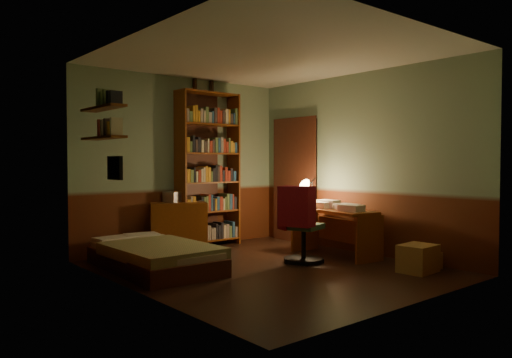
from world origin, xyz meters
TOP-DOWN VIEW (x-y plane):
  - floor at (0.00, 0.00)m, footprint 3.50×4.00m
  - ceiling at (0.00, 0.00)m, footprint 3.50×4.00m
  - wall_back at (0.00, 2.01)m, footprint 3.50×0.02m
  - wall_left at (-1.76, 0.00)m, footprint 0.02×4.00m
  - wall_right at (1.76, 0.00)m, footprint 0.02×4.00m
  - wall_front at (0.00, -2.01)m, footprint 3.50×0.02m
  - doorway at (1.72, 1.30)m, footprint 0.06×0.90m
  - door_trim at (1.69, 1.30)m, footprint 0.02×0.98m
  - bed at (-1.10, 0.88)m, footprint 1.05×1.88m
  - dresser at (-0.23, 1.76)m, footprint 0.91×0.71m
  - mini_stereo at (-0.21, 1.89)m, footprint 0.34×0.30m
  - bookshelf at (0.36, 1.85)m, footprint 1.04×0.36m
  - bottle_left at (0.19, 1.96)m, footprint 0.08×0.08m
  - bottle_right at (0.51, 1.96)m, footprint 0.07×0.07m
  - desk at (1.26, 0.03)m, footprint 0.65×1.28m
  - paper_stack at (1.34, 0.23)m, footprint 0.24×0.31m
  - desk_lamp at (1.40, 0.61)m, footprint 0.23×0.23m
  - office_chair at (0.62, 0.02)m, footprint 0.57×0.53m
  - red_jacket at (0.85, -0.07)m, footprint 0.24×0.44m
  - wall_shelf_lower at (-1.64, 1.10)m, footprint 0.20×0.90m
  - wall_shelf_upper at (-1.64, 1.10)m, footprint 0.20×0.90m
  - framed_picture at (-1.72, 0.60)m, footprint 0.04×0.32m
  - cardboard_box_a at (1.24, -1.28)m, footprint 0.46×0.38m
  - cardboard_box_b at (1.53, -1.22)m, footprint 0.35×0.31m

SIDE VIEW (x-z plane):
  - floor at x=0.00m, z-range -0.02..0.00m
  - cardboard_box_b at x=1.53m, z-range 0.00..0.21m
  - cardboard_box_a at x=1.24m, z-range 0.00..0.33m
  - bed at x=-1.10m, z-range 0.00..0.55m
  - desk at x=1.26m, z-range 0.00..0.66m
  - dresser at x=-0.23m, z-range 0.00..0.72m
  - office_chair at x=0.62m, z-range 0.00..0.93m
  - paper_stack at x=1.34m, z-range 0.66..0.77m
  - mini_stereo at x=-0.21m, z-range 0.72..0.87m
  - desk_lamp at x=1.40m, z-range 0.66..1.27m
  - doorway at x=1.72m, z-range 0.00..2.00m
  - door_trim at x=1.69m, z-range -0.04..2.04m
  - red_jacket at x=0.85m, z-range 0.93..1.44m
  - bookshelf at x=0.36m, z-range 0.00..2.39m
  - framed_picture at x=-1.72m, z-range 1.12..1.38m
  - wall_back at x=0.00m, z-range 0.00..2.60m
  - wall_left at x=-1.76m, z-range 0.00..2.60m
  - wall_right at x=1.76m, z-range 0.00..2.60m
  - wall_front at x=0.00m, z-range 0.00..2.60m
  - wall_shelf_lower at x=-1.64m, z-range 1.59..1.61m
  - wall_shelf_upper at x=-1.64m, z-range 1.94..1.96m
  - bottle_right at x=0.51m, z-range 2.39..2.65m
  - bottle_left at x=0.19m, z-range 2.39..2.65m
  - ceiling at x=0.00m, z-range 2.60..2.62m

